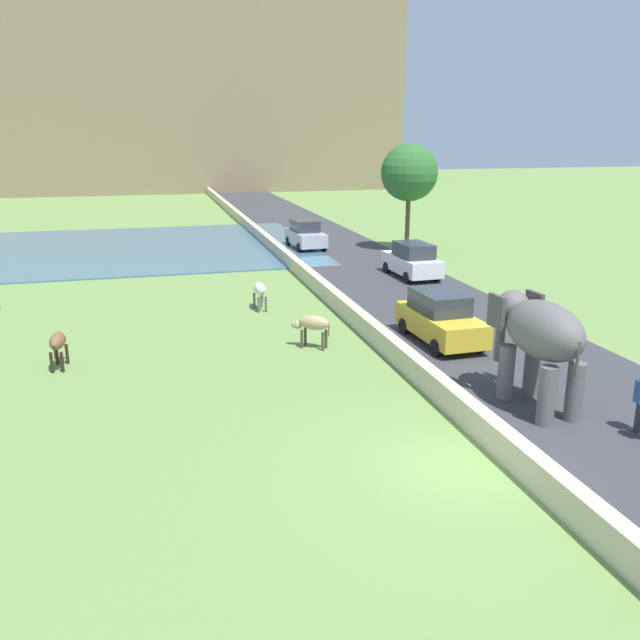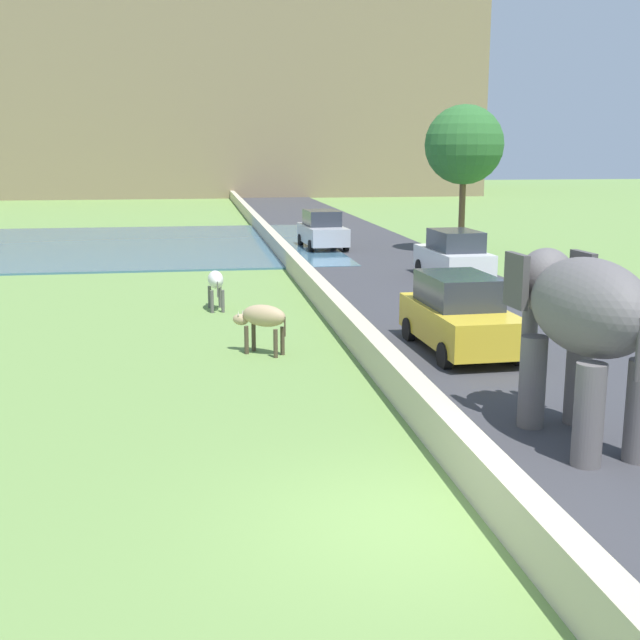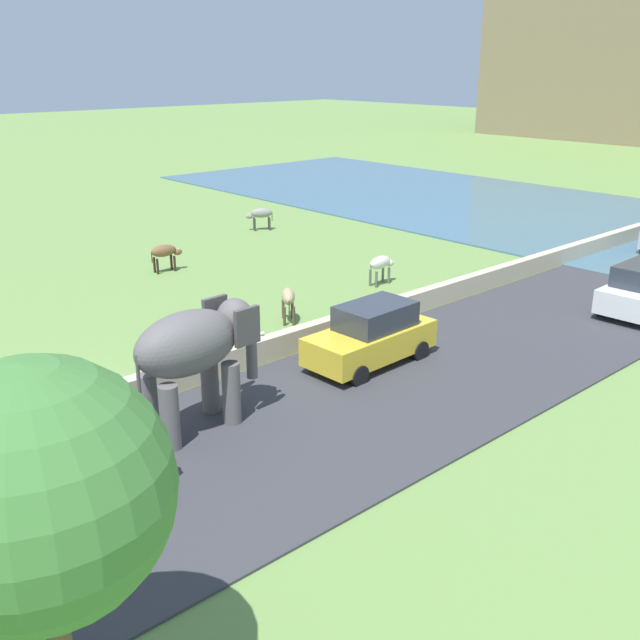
{
  "view_description": "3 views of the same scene",
  "coord_description": "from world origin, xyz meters",
  "px_view_note": "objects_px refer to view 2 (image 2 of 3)",
  "views": [
    {
      "loc": [
        -6.24,
        -11.82,
        7.13
      ],
      "look_at": [
        -1.43,
        6.33,
        1.72
      ],
      "focal_mm": 36.7,
      "sensor_mm": 36.0,
      "label": 1
    },
    {
      "loc": [
        -2.5,
        -9.21,
        4.6
      ],
      "look_at": [
        -0.08,
        6.38,
        1.27
      ],
      "focal_mm": 45.74,
      "sensor_mm": 36.0,
      "label": 2
    },
    {
      "loc": [
        16.97,
        -5.92,
        8.31
      ],
      "look_at": [
        2.41,
        7.17,
        1.34
      ],
      "focal_mm": 41.04,
      "sensor_mm": 36.0,
      "label": 3
    }
  ],
  "objects_px": {
    "cow_tan": "(262,318)",
    "cow_white": "(215,281)",
    "elephant": "(581,317)",
    "car_white": "(454,255)",
    "car_yellow": "(459,315)",
    "car_silver": "(322,230)"
  },
  "relations": [
    {
      "from": "elephant",
      "to": "cow_white",
      "type": "xyz_separation_m",
      "value": [
        -5.33,
        11.84,
        -1.2
      ]
    },
    {
      "from": "cow_white",
      "to": "elephant",
      "type": "bearing_deg",
      "value": -65.76
    },
    {
      "from": "cow_tan",
      "to": "car_white",
      "type": "bearing_deg",
      "value": 51.51
    },
    {
      "from": "elephant",
      "to": "car_silver",
      "type": "relative_size",
      "value": 0.86
    },
    {
      "from": "elephant",
      "to": "car_silver",
      "type": "xyz_separation_m",
      "value": [
        0.01,
        25.81,
        -1.14
      ]
    },
    {
      "from": "car_yellow",
      "to": "cow_tan",
      "type": "distance_m",
      "value": 4.49
    },
    {
      "from": "car_silver",
      "to": "cow_tan",
      "type": "bearing_deg",
      "value": -102.93
    },
    {
      "from": "elephant",
      "to": "car_white",
      "type": "xyz_separation_m",
      "value": [
        3.17,
        15.98,
        -1.14
      ]
    },
    {
      "from": "car_yellow",
      "to": "cow_tan",
      "type": "bearing_deg",
      "value": 172.57
    },
    {
      "from": "car_white",
      "to": "cow_white",
      "type": "distance_m",
      "value": 9.45
    },
    {
      "from": "elephant",
      "to": "cow_tan",
      "type": "height_order",
      "value": "elephant"
    },
    {
      "from": "cow_tan",
      "to": "elephant",
      "type": "bearing_deg",
      "value": -55.31
    },
    {
      "from": "elephant",
      "to": "car_yellow",
      "type": "bearing_deg",
      "value": 89.88
    },
    {
      "from": "car_yellow",
      "to": "car_silver",
      "type": "relative_size",
      "value": 0.99
    },
    {
      "from": "car_white",
      "to": "cow_white",
      "type": "relative_size",
      "value": 2.89
    },
    {
      "from": "car_silver",
      "to": "cow_tan",
      "type": "relative_size",
      "value": 3.1
    },
    {
      "from": "car_yellow",
      "to": "cow_white",
      "type": "bearing_deg",
      "value": 131.66
    },
    {
      "from": "car_yellow",
      "to": "car_silver",
      "type": "distance_m",
      "value": 19.98
    },
    {
      "from": "cow_tan",
      "to": "cow_white",
      "type": "relative_size",
      "value": 0.94
    },
    {
      "from": "car_yellow",
      "to": "cow_white",
      "type": "xyz_separation_m",
      "value": [
        -5.35,
        6.01,
        -0.06
      ]
    },
    {
      "from": "car_yellow",
      "to": "car_silver",
      "type": "bearing_deg",
      "value": 90.0
    },
    {
      "from": "elephant",
      "to": "cow_white",
      "type": "bearing_deg",
      "value": 114.24
    }
  ]
}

